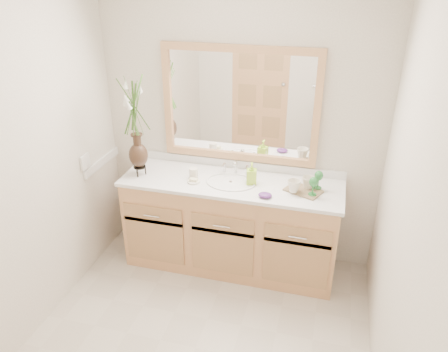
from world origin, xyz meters
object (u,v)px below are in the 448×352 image
(soap_bottle, at_px, (252,174))
(tray, at_px, (303,191))
(flower_vase, at_px, (135,117))
(tumbler, at_px, (194,173))

(soap_bottle, relative_size, tray, 0.60)
(flower_vase, bearing_deg, soap_bottle, 5.52)
(flower_vase, height_order, tray, flower_vase)
(flower_vase, distance_m, tumbler, 0.67)
(tray, bearing_deg, flower_vase, -153.34)
(flower_vase, xyz_separation_m, tumbler, (0.46, 0.06, -0.47))
(flower_vase, relative_size, tray, 2.81)
(tumbler, height_order, soap_bottle, soap_bottle)
(tumbler, bearing_deg, flower_vase, -173.21)
(flower_vase, height_order, tumbler, flower_vase)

